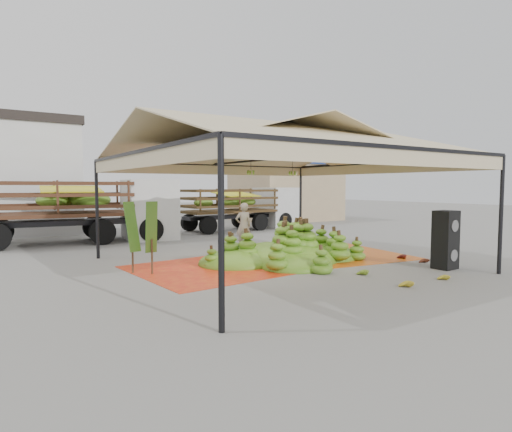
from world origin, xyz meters
TOP-DOWN VIEW (x-y plane):
  - ground at (0.00, 0.00)m, footprint 90.00×90.00m
  - canopy_tent at (0.00, 0.00)m, footprint 8.10×8.10m
  - building_tan at (10.00, 13.00)m, footprint 6.30×5.30m
  - tarp_left at (-1.80, 0.57)m, footprint 4.31×4.13m
  - tarp_right at (2.60, 0.85)m, footprint 4.85×5.03m
  - banana_heap at (0.65, 0.50)m, footprint 5.70×4.84m
  - hand_yellow_a at (2.09, -3.70)m, footprint 0.44×0.38m
  - hand_yellow_b at (0.72, -3.70)m, footprint 0.53×0.47m
  - hand_red_a at (3.70, -1.20)m, footprint 0.54×0.48m
  - hand_red_b at (3.70, -2.04)m, footprint 0.50×0.48m
  - hand_green at (0.88, -2.26)m, footprint 0.48×0.40m
  - hanging_bunches at (0.27, 0.72)m, footprint 1.74×0.24m
  - speaker_stack at (3.47, -2.84)m, footprint 0.59×0.52m
  - banana_leaves at (-3.70, 0.71)m, footprint 0.96×1.36m
  - vendor at (0.80, 3.24)m, footprint 0.65×0.47m
  - truck_left at (-3.32, 8.24)m, footprint 7.47×3.13m
  - truck_right at (4.49, 9.13)m, footprint 6.37×2.48m

SIDE VIEW (x-z plane):
  - ground at x=0.00m, z-range 0.00..0.00m
  - banana_leaves at x=-3.70m, z-range -1.85..1.85m
  - tarp_left at x=-1.80m, z-range 0.00..0.01m
  - tarp_right at x=2.60m, z-range 0.00..0.01m
  - hand_red_b at x=3.70m, z-range 0.00..0.18m
  - hand_yellow_a at x=2.09m, z-range 0.00..0.18m
  - hand_green at x=0.88m, z-range 0.00..0.21m
  - hand_yellow_b at x=0.72m, z-range 0.00..0.21m
  - hand_red_a at x=3.70m, z-range 0.00..0.21m
  - banana_heap at x=0.65m, z-range 0.00..1.14m
  - speaker_stack at x=3.47m, z-range 0.00..1.58m
  - vendor at x=0.80m, z-range 0.00..1.64m
  - truck_right at x=4.49m, z-range 0.25..2.40m
  - truck_left at x=-3.32m, z-range 0.29..2.79m
  - building_tan at x=10.00m, z-range 0.02..4.12m
  - hanging_bunches at x=0.27m, z-range 2.52..2.72m
  - canopy_tent at x=0.00m, z-range 1.30..5.30m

